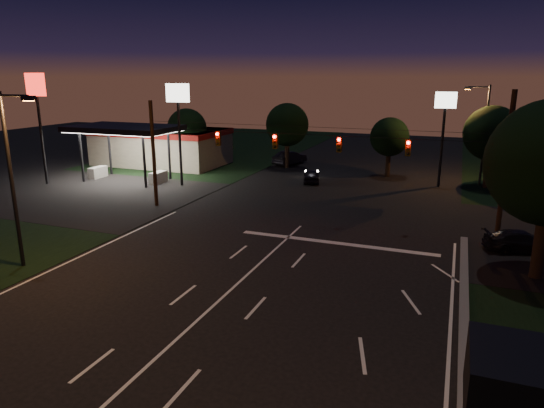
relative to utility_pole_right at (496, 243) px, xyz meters
The scene contains 19 objects.
ground 19.21m from the utility_pole_right, 128.66° to the right, with size 140.00×140.00×0.00m, color black.
cross_street_left 32.02m from the utility_pole_right, behind, with size 20.00×16.00×0.02m, color black.
stop_bar 9.66m from the utility_pole_right, 158.75° to the right, with size 12.00×0.50×0.01m, color silver.
utility_pole_right is the anchor object (origin of this frame).
utility_pole_left 24.00m from the utility_pole_right, behind, with size 0.28×0.28×8.00m, color black.
signal_span 13.20m from the utility_pole_right, behind, with size 24.00×0.40×1.56m.
gas_station 37.27m from the utility_pole_right, 155.56° to the left, with size 14.20×16.10×5.25m.
pole_sign_left_near 27.82m from the utility_pole_right, 164.93° to the left, with size 2.20×0.30×9.10m.
pole_sign_left_far 38.87m from the utility_pole_right, behind, with size 2.00×0.30×10.00m.
pole_sign_right 16.73m from the utility_pole_right, 104.93° to the left, with size 1.80×0.30×8.40m.
street_light_left 27.14m from the utility_pole_right, 150.78° to the right, with size 2.20×0.35×9.00m.
street_light_right_far 17.81m from the utility_pole_right, 92.57° to the left, with size 2.20×0.35×9.00m.
tree_far_a 33.84m from the utility_pole_right, 153.24° to the left, with size 4.20×4.20×6.42m.
tree_far_b 28.04m from the utility_pole_right, 136.25° to the left, with size 4.60×4.60×6.98m.
tree_far_c 20.58m from the utility_pole_right, 116.39° to the left, with size 3.80×3.80×5.86m.
tree_far_d 16.84m from the utility_pole_right, 89.92° to the left, with size 4.80×4.80×7.30m.
car_oncoming_a 19.85m from the utility_pole_right, 140.48° to the left, with size 1.45×3.61×1.23m, color black.
car_oncoming_b 29.20m from the utility_pole_right, 134.13° to the left, with size 1.62×4.65×1.53m, color black.
car_cross 1.80m from the utility_pole_right, 43.32° to the right, with size 1.70×4.19×1.22m, color black.
Camera 1 is at (9.30, -15.56, 9.67)m, focal length 32.00 mm.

